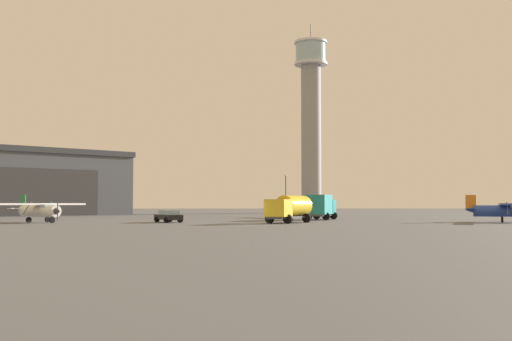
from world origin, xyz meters
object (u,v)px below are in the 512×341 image
(car_black, at_px, (169,216))
(light_post_east, at_px, (286,190))
(control_tower, at_px, (311,114))
(truck_box_teal, at_px, (320,206))
(truck_fuel_tanker_yellow, at_px, (290,208))
(airplane_silver, at_px, (287,209))
(airplane_blue, at_px, (503,209))
(airplane_white, at_px, (39,209))

(car_black, relative_size, light_post_east, 0.63)
(control_tower, relative_size, truck_box_teal, 5.95)
(control_tower, relative_size, truck_fuel_tanker_yellow, 6.02)
(airplane_silver, height_order, truck_box_teal, truck_box_teal)
(control_tower, relative_size, airplane_silver, 4.86)
(control_tower, bearing_deg, truck_box_teal, -97.59)
(airplane_silver, distance_m, light_post_east, 25.63)
(control_tower, relative_size, airplane_blue, 4.29)
(airplane_blue, height_order, truck_box_teal, truck_box_teal)
(airplane_silver, xyz_separation_m, truck_box_teal, (3.00, -12.20, 0.53))
(airplane_white, height_order, airplane_silver, airplane_white)
(truck_box_teal, distance_m, car_black, 21.54)
(control_tower, relative_size, car_black, 9.04)
(airplane_blue, distance_m, airplane_silver, 32.57)
(truck_fuel_tanker_yellow, height_order, car_black, truck_fuel_tanker_yellow)
(airplane_white, relative_size, airplane_silver, 0.98)
(control_tower, bearing_deg, airplane_blue, -81.67)
(control_tower, distance_m, airplane_silver, 54.18)
(airplane_silver, xyz_separation_m, truck_fuel_tanker_yellow, (-2.54, -25.19, 0.43))
(control_tower, xyz_separation_m, airplane_blue, (10.65, -72.72, -21.33))
(car_black, bearing_deg, truck_box_teal, -87.12)
(car_black, bearing_deg, airplane_silver, -61.00)
(truck_fuel_tanker_yellow, xyz_separation_m, car_black, (-13.30, 2.63, -0.93))
(truck_fuel_tanker_yellow, bearing_deg, control_tower, -157.45)
(airplane_white, xyz_separation_m, light_post_east, (32.87, 47.03, 3.20))
(truck_fuel_tanker_yellow, bearing_deg, truck_box_teal, -170.09)
(truck_box_teal, bearing_deg, airplane_silver, 36.76)
(airplane_silver, bearing_deg, light_post_east, 66.60)
(truck_fuel_tanker_yellow, bearing_deg, light_post_east, -152.79)
(airplane_white, relative_size, truck_fuel_tanker_yellow, 1.21)
(airplane_white, relative_size, car_black, 1.82)
(airplane_white, relative_size, light_post_east, 1.14)
(light_post_east, bearing_deg, truck_fuel_tanker_yellow, -95.82)
(airplane_blue, bearing_deg, truck_fuel_tanker_yellow, -154.16)
(airplane_silver, bearing_deg, car_black, -142.61)
(truck_box_teal, height_order, car_black, truck_box_teal)
(airplane_blue, relative_size, truck_fuel_tanker_yellow, 1.40)
(airplane_blue, distance_m, light_post_east, 53.19)
(truck_box_teal, bearing_deg, airplane_white, 128.96)
(truck_fuel_tanker_yellow, height_order, truck_box_teal, truck_box_teal)
(airplane_blue, xyz_separation_m, car_black, (-37.58, 1.70, -0.71))
(airplane_blue, xyz_separation_m, truck_box_teal, (-18.72, 12.06, 0.33))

